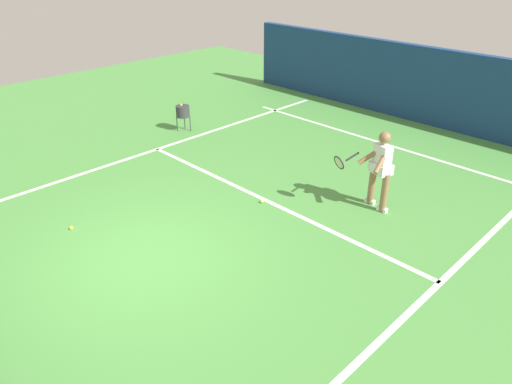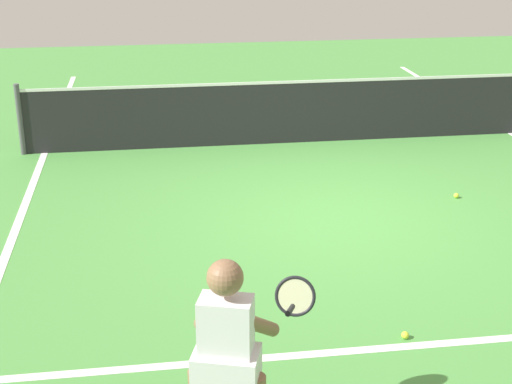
# 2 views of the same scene
# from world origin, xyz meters

# --- Properties ---
(ground_plane) EXTENTS (24.93, 24.93, 0.00)m
(ground_plane) POSITION_xyz_m (0.00, 0.00, 0.00)
(ground_plane) COLOR #4C9342
(service_line_marking) EXTENTS (7.40, 0.10, 0.01)m
(service_line_marking) POSITION_xyz_m (0.00, -2.81, 0.00)
(service_line_marking) COLOR white
(service_line_marking) RESTS_ON ground
(sideline_left_marking) EXTENTS (0.10, 17.18, 0.01)m
(sideline_left_marking) POSITION_xyz_m (-3.70, 0.00, 0.00)
(sideline_left_marking) COLOR white
(sideline_left_marking) RESTS_ON ground
(court_net) EXTENTS (8.08, 0.08, 1.06)m
(court_net) POSITION_xyz_m (0.00, 3.11, 0.50)
(court_net) COLOR #4C4C51
(court_net) RESTS_ON ground
(tennis_player) EXTENTS (0.96, 0.88, 1.55)m
(tennis_player) POSITION_xyz_m (-1.71, -4.10, 0.85)
(tennis_player) COLOR #8C6647
(tennis_player) RESTS_ON ground
(tennis_ball_near) EXTENTS (0.07, 0.07, 0.07)m
(tennis_ball_near) POSITION_xyz_m (-0.05, -2.68, 0.03)
(tennis_ball_near) COLOR #D1E533
(tennis_ball_near) RESTS_ON ground
(tennis_ball_mid) EXTENTS (0.07, 0.07, 0.07)m
(tennis_ball_mid) POSITION_xyz_m (1.68, 0.44, 0.03)
(tennis_ball_mid) COLOR #D1E533
(tennis_ball_mid) RESTS_ON ground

